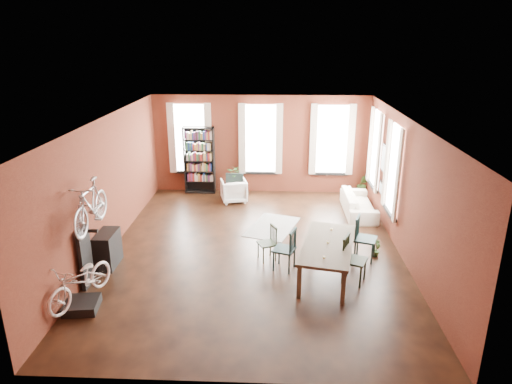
# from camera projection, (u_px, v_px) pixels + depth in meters

# --- Properties ---
(room) EXTENTS (9.00, 9.04, 3.22)m
(room) POSITION_uv_depth(u_px,v_px,m) (266.00, 159.00, 11.03)
(room) COLOR black
(room) RESTS_ON ground
(dining_table) EXTENTS (1.48, 2.43, 0.77)m
(dining_table) POSITION_uv_depth(u_px,v_px,m) (327.00, 259.00, 9.86)
(dining_table) COLOR #443829
(dining_table) RESTS_ON ground
(dining_chair_a) EXTENTS (0.58, 0.58, 0.98)m
(dining_chair_a) POSITION_uv_depth(u_px,v_px,m) (284.00, 249.00, 10.10)
(dining_chair_a) COLOR #1A3639
(dining_chair_a) RESTS_ON ground
(dining_chair_b) EXTENTS (0.51, 0.51, 0.83)m
(dining_chair_b) POSITION_uv_depth(u_px,v_px,m) (267.00, 243.00, 10.55)
(dining_chair_b) COLOR #20301C
(dining_chair_b) RESTS_ON ground
(dining_chair_c) EXTENTS (0.62, 0.62, 1.02)m
(dining_chair_c) POSITION_uv_depth(u_px,v_px,m) (355.00, 260.00, 9.57)
(dining_chair_c) COLOR black
(dining_chair_c) RESTS_ON ground
(dining_chair_d) EXTENTS (0.61, 0.61, 1.04)m
(dining_chair_d) POSITION_uv_depth(u_px,v_px,m) (365.00, 239.00, 10.53)
(dining_chair_d) COLOR #183435
(dining_chair_d) RESTS_ON ground
(bookshelf) EXTENTS (1.00, 0.32, 2.20)m
(bookshelf) POSITION_uv_depth(u_px,v_px,m) (199.00, 160.00, 14.94)
(bookshelf) COLOR black
(bookshelf) RESTS_ON ground
(white_armchair) EXTENTS (0.91, 0.87, 0.78)m
(white_armchair) POSITION_uv_depth(u_px,v_px,m) (234.00, 189.00, 14.33)
(white_armchair) COLOR white
(white_armchair) RESTS_ON ground
(cream_sofa) EXTENTS (0.61, 2.08, 0.81)m
(cream_sofa) POSITION_uv_depth(u_px,v_px,m) (359.00, 200.00, 13.35)
(cream_sofa) COLOR beige
(cream_sofa) RESTS_ON ground
(striped_rug) EXTENTS (1.61, 2.03, 0.01)m
(striped_rug) POSITION_uv_depth(u_px,v_px,m) (272.00, 227.00, 12.50)
(striped_rug) COLOR black
(striped_rug) RESTS_ON ground
(bike_trainer) EXTENTS (0.69, 0.69, 0.18)m
(bike_trainer) POSITION_uv_depth(u_px,v_px,m) (82.00, 305.00, 8.71)
(bike_trainer) COLOR black
(bike_trainer) RESTS_ON ground
(bike_wall_rack) EXTENTS (0.16, 0.60, 1.30)m
(bike_wall_rack) POSITION_uv_depth(u_px,v_px,m) (85.00, 257.00, 9.38)
(bike_wall_rack) COLOR black
(bike_wall_rack) RESTS_ON ground
(console_table) EXTENTS (0.40, 0.80, 0.80)m
(console_table) POSITION_uv_depth(u_px,v_px,m) (108.00, 249.00, 10.30)
(console_table) COLOR black
(console_table) RESTS_ON ground
(plant_stand) EXTENTS (0.36, 0.36, 0.56)m
(plant_stand) POSITION_uv_depth(u_px,v_px,m) (235.00, 189.00, 14.72)
(plant_stand) COLOR black
(plant_stand) RESTS_ON ground
(plant_by_sofa) EXTENTS (0.53, 0.77, 0.31)m
(plant_by_sofa) POSITION_uv_depth(u_px,v_px,m) (362.00, 190.00, 15.00)
(plant_by_sofa) COLOR #315622
(plant_by_sofa) RESTS_ON ground
(plant_small) EXTENTS (0.47, 0.50, 0.16)m
(plant_small) POSITION_uv_depth(u_px,v_px,m) (376.00, 253.00, 10.82)
(plant_small) COLOR #365F26
(plant_small) RESTS_ON ground
(bicycle_floor) EXTENTS (0.82, 1.00, 1.63)m
(bicycle_floor) POSITION_uv_depth(u_px,v_px,m) (78.00, 262.00, 8.45)
(bicycle_floor) COLOR silver
(bicycle_floor) RESTS_ON bike_trainer
(bicycle_hung) EXTENTS (0.47, 1.00, 1.66)m
(bicycle_hung) POSITION_uv_depth(u_px,v_px,m) (89.00, 189.00, 8.89)
(bicycle_hung) COLOR #A5A8AD
(bicycle_hung) RESTS_ON bike_wall_rack
(plant_on_stand) EXTENTS (0.58, 0.62, 0.40)m
(plant_on_stand) POSITION_uv_depth(u_px,v_px,m) (235.00, 175.00, 14.58)
(plant_on_stand) COLOR #275923
(plant_on_stand) RESTS_ON plant_stand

